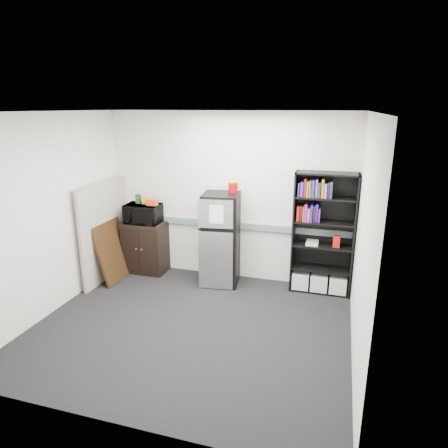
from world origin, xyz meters
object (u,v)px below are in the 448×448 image
microwave (143,214)px  refrigerator (221,239)px  cubicle_partition (105,231)px  cabinet (145,247)px  bookshelf (323,235)px

microwave → refrigerator: size_ratio=0.39×
cubicle_partition → cabinet: bearing=40.3°
bookshelf → cubicle_partition: bearing=-171.9°
microwave → cabinet: bearing=87.6°
cubicle_partition → microwave: (0.50, 0.40, 0.23)m
bookshelf → cubicle_partition: size_ratio=1.14×
cabinet → refrigerator: size_ratio=0.60×
cabinet → microwave: (0.00, -0.02, 0.60)m
cubicle_partition → cabinet: size_ratio=1.84×
bookshelf → cabinet: 2.97m
bookshelf → microwave: bearing=-178.4°
cubicle_partition → microwave: cubicle_partition is taller
cabinet → refrigerator: refrigerator is taller
bookshelf → cabinet: bookshelf is taller
cubicle_partition → refrigerator: 1.91m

